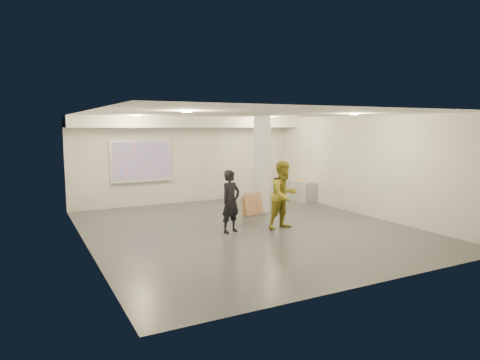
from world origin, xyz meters
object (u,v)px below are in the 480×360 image
projection_screen (142,161)px  man (284,195)px  credenza (301,191)px  woman (231,201)px  column (262,164)px

projection_screen → man: projection_screen is taller
projection_screen → credenza: 5.69m
credenza → woman: 5.21m
column → woman: (-2.05, -1.95, -0.70)m
column → credenza: bearing=24.5°
projection_screen → man: size_ratio=1.18×
credenza → man: size_ratio=0.70×
column → projection_screen: size_ratio=1.43×
column → credenza: column is taller
credenza → man: (-2.86, -3.25, 0.53)m
projection_screen → man: 5.51m
credenza → projection_screen: bearing=159.9°
projection_screen → man: bearing=-63.3°
column → woman: size_ratio=1.88×
column → credenza: size_ratio=2.41×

